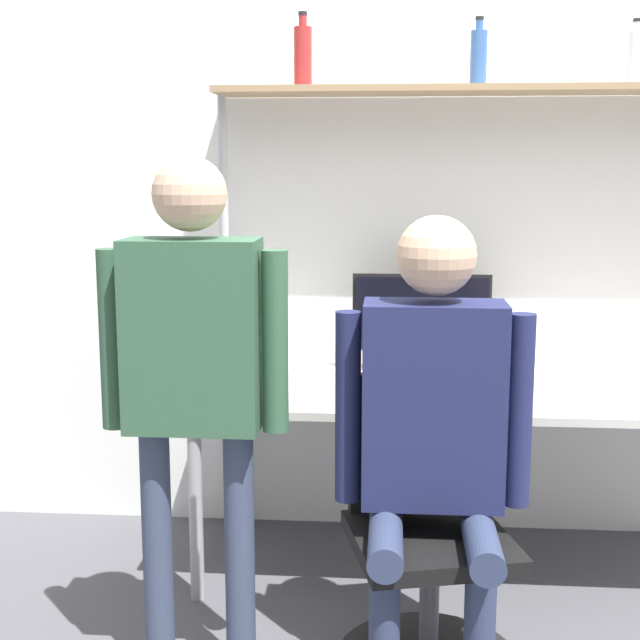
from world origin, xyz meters
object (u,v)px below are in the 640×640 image
at_px(laptop, 424,383).
at_px(cell_phone, 508,402).
at_px(bottle_blue, 479,57).
at_px(monitor, 421,319).
at_px(person_standing, 194,358).
at_px(bottle_clear, 636,57).
at_px(bottle_red, 303,56).
at_px(office_chair, 426,585).
at_px(person_seated, 433,414).

bearing_deg(laptop, cell_phone, -4.32).
bearing_deg(bottle_blue, monitor, -177.39).
bearing_deg(person_standing, bottle_blue, 49.87).
height_order(monitor, bottle_blue, bottle_blue).
relative_size(monitor, bottle_clear, 2.28).
relative_size(monitor, cell_phone, 3.68).
xyz_separation_m(bottle_red, bottle_clear, (1.26, 0.00, -0.02)).
bearing_deg(cell_phone, bottle_blue, 101.65).
distance_m(person_standing, bottle_red, 1.45).
height_order(office_chair, bottle_clear, bottle_clear).
distance_m(cell_phone, bottle_red, 1.53).
relative_size(person_seated, bottle_clear, 5.81).
bearing_deg(bottle_blue, person_standing, -130.13).
relative_size(cell_phone, office_chair, 0.17).
bearing_deg(bottle_blue, cell_phone, -78.35).
bearing_deg(person_seated, bottle_blue, 79.24).
distance_m(person_seated, bottle_blue, 1.53).
height_order(monitor, person_standing, person_standing).
xyz_separation_m(office_chair, bottle_clear, (0.79, 0.97, 1.67)).
height_order(monitor, person_seated, person_seated).
height_order(office_chair, person_seated, person_seated).
bearing_deg(bottle_clear, person_standing, -144.39).
xyz_separation_m(office_chair, bottle_red, (-0.47, 0.97, 1.69)).
height_order(person_seated, person_standing, person_standing).
bearing_deg(laptop, bottle_red, 137.28).
bearing_deg(bottle_clear, cell_phone, -136.85).
relative_size(laptop, person_seated, 0.24).
xyz_separation_m(laptop, bottle_blue, (0.20, 0.44, 1.17)).
height_order(person_standing, bottle_red, bottle_red).
relative_size(laptop, office_chair, 0.37).
bearing_deg(bottle_red, cell_phone, -30.90).
distance_m(person_standing, bottle_blue, 1.68).
distance_m(monitor, laptop, 0.46).
xyz_separation_m(person_seated, bottle_clear, (0.78, 1.01, 1.12)).
height_order(office_chair, bottle_red, bottle_red).
xyz_separation_m(bottle_blue, bottle_red, (-0.67, 0.00, 0.01)).
bearing_deg(monitor, office_chair, -90.31).
bearing_deg(cell_phone, bottle_clear, 43.15).
relative_size(office_chair, person_seated, 0.65).
relative_size(monitor, laptop, 1.64).
height_order(monitor, office_chair, monitor).
height_order(person_standing, bottle_clear, bottle_clear).
xyz_separation_m(laptop, office_chair, (-0.00, -0.53, -0.50)).
height_order(bottle_blue, bottle_clear, bottle_blue).
bearing_deg(cell_phone, laptop, 175.68).
relative_size(monitor, bottle_blue, 2.15).
relative_size(cell_phone, bottle_blue, 0.58).
relative_size(cell_phone, person_standing, 0.10).
relative_size(office_chair, bottle_clear, 3.75).
xyz_separation_m(person_standing, bottle_red, (0.22, 1.06, 0.97)).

